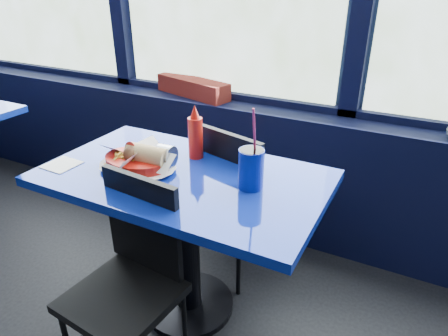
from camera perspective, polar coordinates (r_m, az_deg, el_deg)
window_sill at (r=2.66m, az=-0.86°, el=1.37°), size 5.00×0.26×0.80m
near_table at (r=1.78m, az=-5.65°, el=-6.02°), size 1.20×0.70×0.75m
chair_near_front at (r=1.63m, az=-13.12°, el=-13.99°), size 0.41×0.41×0.84m
chair_near_back at (r=2.02m, az=1.28°, el=-3.77°), size 0.48×0.49×0.88m
planter_box at (r=2.61m, az=-4.48°, el=11.44°), size 0.56×0.28×0.11m
food_basket at (r=1.74m, az=-12.11°, el=1.08°), size 0.39×0.39×0.11m
ketchup_bottle at (r=1.80m, az=-4.10°, el=4.76°), size 0.07×0.07×0.25m
soda_cup at (r=1.55m, az=3.90°, el=0.02°), size 0.10×0.10×0.34m
napkin at (r=1.90m, az=-22.19°, el=0.45°), size 0.14×0.14×0.00m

